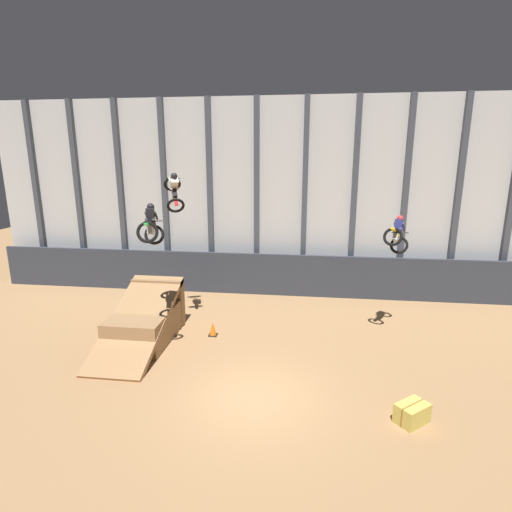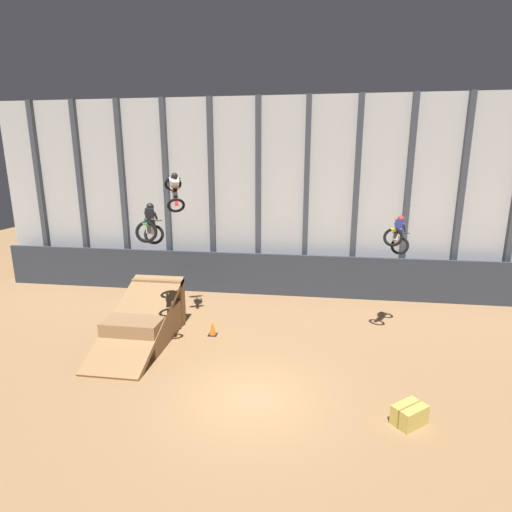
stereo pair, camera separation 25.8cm
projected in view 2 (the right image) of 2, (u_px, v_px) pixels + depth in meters
ground_plane at (252, 399)px, 12.25m from camera, size 60.00×60.00×0.00m
arena_back_wall at (282, 198)px, 21.18m from camera, size 32.00×0.40×10.26m
lower_barrier at (280, 275)px, 21.27m from camera, size 31.36×0.20×2.24m
dirt_ramp at (147, 319)px, 16.40m from camera, size 2.23×5.09×2.23m
rider_bike_left_air at (175, 190)px, 16.59m from camera, size 1.34×1.82×1.70m
rider_bike_center_air at (150, 227)px, 13.99m from camera, size 1.07×1.77×1.60m
rider_bike_right_air at (397, 236)px, 15.68m from camera, size 1.35×1.83×1.66m
traffic_cone_near_ramp at (213, 329)px, 16.59m from camera, size 0.36×0.36×0.58m
hay_bale_trackside at (409, 415)px, 11.04m from camera, size 1.08×1.04×0.57m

